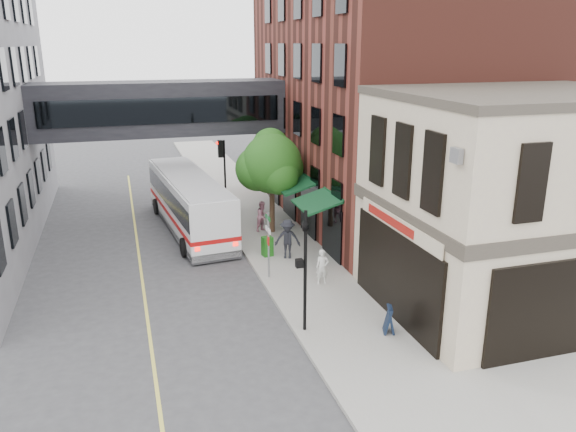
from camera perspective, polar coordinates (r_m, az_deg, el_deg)
ground at (r=19.06m, az=2.49°, el=-14.75°), size 120.00×120.00×0.00m
sidewalk_main at (r=31.78m, az=-2.43°, el=-1.18°), size 4.00×60.00×0.15m
corner_building at (r=23.23m, az=22.29°, el=1.24°), size 10.19×8.12×8.45m
brick_building at (r=34.08m, az=10.36°, el=11.71°), size 13.76×18.00×14.00m
skyway_bridge at (r=33.51m, az=-12.79°, el=10.64°), size 14.00×3.18×3.00m
traffic_signal_near at (r=19.52m, az=1.68°, el=-4.13°), size 0.44×0.22×4.60m
traffic_signal_far at (r=33.42m, az=-6.70°, el=5.43°), size 0.53×0.28×4.50m
street_sign_pole at (r=24.39m, az=-2.01°, el=-2.34°), size 0.08×0.75×3.00m
street_tree at (r=30.10m, az=-1.79°, el=5.35°), size 3.80×3.20×5.60m
lane_marking at (r=27.17m, az=-14.74°, el=-5.18°), size 0.12×40.00×0.01m
bus at (r=31.69m, az=-10.02°, el=1.57°), size 3.60×11.44×3.03m
pedestrian_a at (r=24.13m, az=3.51°, el=-5.17°), size 0.61×0.46×1.52m
pedestrian_b at (r=30.75m, az=-2.59°, el=-0.02°), size 1.03×0.96×1.69m
pedestrian_c at (r=26.82m, az=-0.05°, el=-2.35°), size 1.41×1.09×1.92m
newspaper_box at (r=27.27m, az=-2.11°, el=-3.10°), size 0.54×0.50×0.96m
sandwich_board at (r=20.64m, az=10.24°, el=-10.31°), size 0.53×0.64×0.99m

